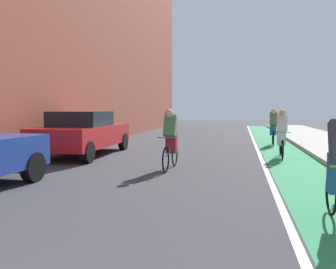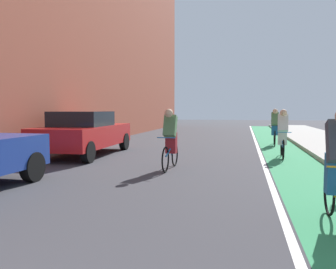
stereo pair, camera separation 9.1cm
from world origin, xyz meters
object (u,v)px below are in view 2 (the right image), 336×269
cyclist_mid (171,138)px  cyclist_trailing (283,133)px  cyclist_far (275,126)px  parked_sedan_red (84,133)px

cyclist_mid → cyclist_trailing: size_ratio=1.01×
cyclist_far → cyclist_mid: bearing=-114.5°
cyclist_mid → cyclist_far: bearing=65.5°
parked_sedan_red → cyclist_trailing: 6.77m
cyclist_trailing → cyclist_far: bearing=88.7°
cyclist_mid → cyclist_trailing: 4.36m
cyclist_trailing → cyclist_far: (0.10, 4.16, 0.05)m
cyclist_mid → cyclist_trailing: bearing=43.4°
parked_sedan_red → cyclist_mid: bearing=-31.3°
parked_sedan_red → cyclist_far: size_ratio=2.66×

